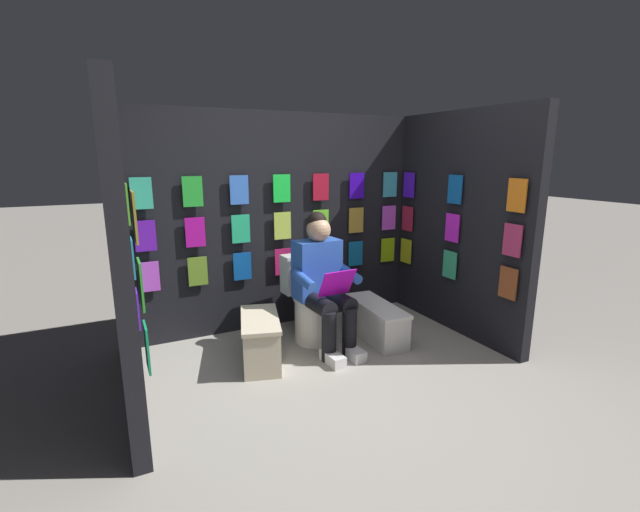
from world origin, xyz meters
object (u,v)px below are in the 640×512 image
object	(u,v)px
comic_longbox_far	(261,340)
person_reading	(324,282)
toilet	(311,304)
comic_longbox_near	(376,321)

from	to	relation	value
comic_longbox_far	person_reading	bearing A→B (deg)	-160.50
person_reading	comic_longbox_far	distance (m)	0.72
toilet	person_reading	xyz separation A→B (m)	(-0.01, 0.23, 0.27)
toilet	person_reading	world-z (taller)	person_reading
comic_longbox_far	comic_longbox_near	bearing A→B (deg)	-164.48
person_reading	comic_longbox_near	distance (m)	0.68
comic_longbox_near	comic_longbox_far	xyz separation A→B (m)	(1.12, -0.01, 0.03)
person_reading	comic_longbox_near	world-z (taller)	person_reading
toilet	comic_longbox_far	world-z (taller)	toilet
person_reading	comic_longbox_far	xyz separation A→B (m)	(0.60, 0.04, -0.41)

